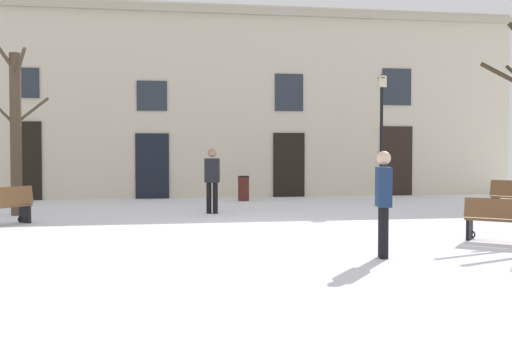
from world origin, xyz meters
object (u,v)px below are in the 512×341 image
Objects in this scene: litter_bin at (244,188)px; person_by_shop_door at (383,198)px; person_crossing_plaza at (212,177)px; streetlamp at (381,125)px; tree_right_of_center at (15,128)px.

person_by_shop_door reaches higher than litter_bin.
litter_bin is 4.32m from person_crossing_plaza.
streetlamp is at bearing 170.70° from person_by_shop_door.
tree_right_of_center is at bearing -126.18° from person_by_shop_door.
litter_bin is at bearing 155.21° from streetlamp.
streetlamp reaches higher than person_by_shop_door.
tree_right_of_center is 10.99m from streetlamp.
streetlamp is 2.34× the size of person_crossing_plaza.
tree_right_of_center is 10.83m from person_by_shop_door.
litter_bin is at bearing 28.32° from tree_right_of_center.
person_by_shop_door is (7.27, -7.91, -1.36)m from tree_right_of_center.
person_by_shop_door is (-3.60, -9.58, -1.56)m from streetlamp.
person_by_shop_door is (2.06, -7.49, -0.02)m from person_crossing_plaza.
tree_right_of_center is at bearing -171.26° from streetlamp.
streetlamp is 10.35m from person_by_shop_door.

